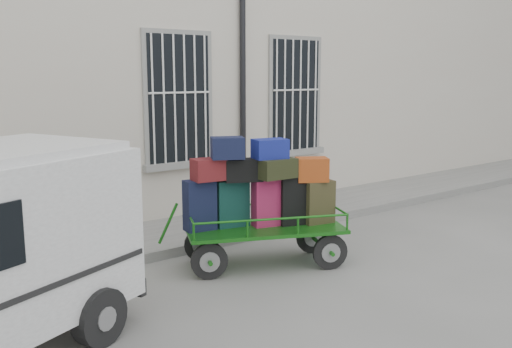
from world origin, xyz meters
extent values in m
plane|color=slate|center=(0.00, 0.00, 0.00)|extent=(80.00, 80.00, 0.00)
cube|color=beige|center=(0.00, 5.50, 3.00)|extent=(24.00, 5.00, 6.00)
cylinder|color=black|center=(0.95, 2.92, 2.80)|extent=(0.11, 0.11, 5.60)
cube|color=black|center=(-0.40, 2.98, 2.25)|extent=(1.20, 0.08, 2.20)
cube|color=gray|center=(-0.40, 2.96, 1.09)|extent=(1.45, 0.22, 0.12)
cube|color=black|center=(2.30, 2.98, 2.25)|extent=(1.20, 0.08, 2.20)
cube|color=gray|center=(2.30, 2.96, 1.09)|extent=(1.45, 0.22, 0.12)
cube|color=slate|center=(0.00, 2.20, 0.07)|extent=(24.00, 1.70, 0.15)
cylinder|color=black|center=(-1.53, 0.28, 0.25)|extent=(0.48, 0.26, 0.50)
cylinder|color=gray|center=(-1.53, 0.28, 0.25)|extent=(0.29, 0.19, 0.27)
cylinder|color=black|center=(-1.23, 0.97, 0.25)|extent=(0.48, 0.26, 0.50)
cylinder|color=gray|center=(-1.23, 0.97, 0.25)|extent=(0.29, 0.19, 0.27)
cylinder|color=black|center=(0.01, -0.41, 0.25)|extent=(0.48, 0.26, 0.50)
cylinder|color=gray|center=(0.01, -0.41, 0.25)|extent=(0.29, 0.19, 0.27)
cylinder|color=black|center=(0.32, 0.28, 0.25)|extent=(0.48, 0.26, 0.50)
cylinder|color=gray|center=(0.32, 0.28, 0.25)|extent=(0.29, 0.19, 0.27)
cube|color=#196517|center=(-0.61, 0.28, 0.55)|extent=(2.40, 1.80, 0.05)
cylinder|color=#196517|center=(-1.83, 0.83, 0.70)|extent=(0.28, 0.15, 0.56)
cube|color=black|center=(-1.42, 0.67, 0.92)|extent=(0.44, 0.28, 0.70)
cube|color=black|center=(-1.42, 0.67, 1.28)|extent=(0.20, 0.17, 0.03)
cube|color=#0D2F2F|center=(-0.96, 0.57, 0.90)|extent=(0.50, 0.31, 0.66)
cube|color=black|center=(-0.96, 0.57, 1.24)|extent=(0.21, 0.18, 0.03)
cube|color=#9A1C46|center=(-0.55, 0.29, 0.90)|extent=(0.44, 0.31, 0.66)
cube|color=black|center=(-0.55, 0.29, 1.25)|extent=(0.19, 0.16, 0.03)
cube|color=black|center=(-0.23, 0.14, 0.92)|extent=(0.40, 0.31, 0.70)
cube|color=black|center=(-0.23, 0.14, 1.28)|extent=(0.17, 0.15, 0.03)
cube|color=#313118|center=(0.13, -0.02, 0.88)|extent=(0.48, 0.33, 0.61)
cube|color=black|center=(0.13, -0.02, 1.20)|extent=(0.21, 0.19, 0.03)
cube|color=#521021|center=(-1.33, 0.59, 1.41)|extent=(0.48, 0.36, 0.29)
cube|color=black|center=(-0.87, 0.42, 1.38)|extent=(0.58, 0.46, 0.31)
cube|color=black|center=(-0.50, 0.15, 1.40)|extent=(0.55, 0.32, 0.27)
cube|color=maroon|center=(0.04, 0.02, 1.35)|extent=(0.52, 0.46, 0.33)
cube|color=black|center=(-1.12, 0.44, 1.71)|extent=(0.52, 0.46, 0.29)
cube|color=navy|center=(-0.55, 0.24, 1.67)|extent=(0.52, 0.39, 0.27)
cube|color=black|center=(-3.11, 0.39, 1.39)|extent=(0.51, 1.15, 0.48)
cube|color=black|center=(-3.11, 0.38, 0.38)|extent=(0.71, 1.54, 0.19)
cube|color=white|center=(-3.08, 0.40, 0.58)|extent=(0.17, 0.35, 0.11)
cylinder|color=black|center=(-3.41, -0.62, 0.30)|extent=(0.63, 0.41, 0.60)
camera|label=1|loc=(-5.41, -5.80, 2.69)|focal=40.00mm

